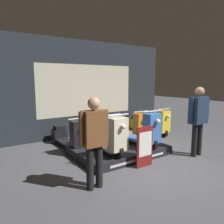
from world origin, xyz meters
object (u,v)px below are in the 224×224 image
(scooter_display_right, at_px, (136,130))
(scooter_backrow_1, at_px, (101,131))
(scooter_backrow_0, at_px, (69,136))
(scooter_backrow_3, at_px, (151,123))
(person_left_browsing, at_px, (94,136))
(scooter_backrow_2, at_px, (128,127))
(person_right_browsing, at_px, (198,115))
(price_sign_board, at_px, (145,147))
(scooter_display_left, at_px, (103,136))

(scooter_display_right, relative_size, scooter_backrow_1, 1.00)
(scooter_backrow_0, bearing_deg, scooter_display_right, -40.58)
(scooter_backrow_1, relative_size, scooter_backrow_3, 1.00)
(person_left_browsing, bearing_deg, scooter_display_right, 30.40)
(scooter_backrow_2, distance_m, person_left_browsing, 3.52)
(scooter_backrow_1, relative_size, person_right_browsing, 1.02)
(scooter_backrow_1, bearing_deg, person_left_browsing, -124.10)
(scooter_display_right, bearing_deg, price_sign_board, -119.96)
(scooter_backrow_0, xyz_separation_m, scooter_backrow_3, (3.10, 0.00, 0.00))
(scooter_backrow_1, bearing_deg, scooter_backrow_3, 0.00)
(scooter_backrow_3, bearing_deg, scooter_backrow_2, 180.00)
(scooter_display_right, relative_size, person_left_browsing, 1.09)
(scooter_backrow_0, distance_m, person_left_browsing, 2.44)
(scooter_backrow_3, bearing_deg, scooter_backrow_1, 180.00)
(scooter_display_right, distance_m, price_sign_board, 1.04)
(scooter_display_left, distance_m, scooter_display_right, 1.02)
(scooter_display_left, bearing_deg, person_right_browsing, -28.43)
(scooter_backrow_2, xyz_separation_m, price_sign_board, (-1.20, -2.08, 0.10))
(person_left_browsing, bearing_deg, scooter_display_left, 51.60)
(scooter_backrow_0, xyz_separation_m, price_sign_board, (0.86, -2.08, 0.10))
(price_sign_board, bearing_deg, scooter_backrow_1, 85.39)
(scooter_backrow_1, bearing_deg, person_right_browsing, -58.76)
(scooter_display_right, distance_m, scooter_backrow_2, 1.38)
(scooter_display_left, height_order, scooter_backrow_1, scooter_display_left)
(scooter_display_right, distance_m, scooter_backrow_1, 1.25)
(scooter_display_left, xyz_separation_m, scooter_display_right, (1.02, 0.00, 0.00))
(scooter_backrow_2, bearing_deg, scooter_backrow_1, 180.00)
(scooter_display_left, height_order, person_left_browsing, person_left_browsing)
(scooter_backrow_2, height_order, price_sign_board, scooter_backrow_2)
(scooter_backrow_1, relative_size, scooter_backrow_2, 1.00)
(scooter_display_left, height_order, scooter_display_right, same)
(scooter_backrow_3, bearing_deg, scooter_display_left, -156.60)
(person_right_browsing, relative_size, price_sign_board, 1.92)
(scooter_backrow_2, height_order, person_right_browsing, person_right_browsing)
(scooter_display_left, height_order, scooter_backrow_0, scooter_display_left)
(scooter_backrow_0, distance_m, scooter_backrow_2, 2.06)
(scooter_display_right, distance_m, person_right_browsing, 1.60)
(scooter_backrow_0, bearing_deg, scooter_display_left, -73.09)
(scooter_backrow_3, xyz_separation_m, person_right_browsing, (-0.67, -2.30, 0.68))
(person_right_browsing, height_order, price_sign_board, person_right_browsing)
(scooter_display_right, distance_m, scooter_backrow_0, 1.83)
(scooter_display_left, bearing_deg, scooter_backrow_3, 23.40)
(scooter_display_right, bearing_deg, person_right_browsing, -46.92)
(price_sign_board, bearing_deg, scooter_backrow_3, 43.01)
(person_left_browsing, bearing_deg, price_sign_board, 9.08)
(scooter_backrow_0, bearing_deg, price_sign_board, -67.46)
(scooter_backrow_3, distance_m, price_sign_board, 3.05)
(scooter_display_left, distance_m, scooter_backrow_0, 1.26)
(scooter_backrow_0, bearing_deg, person_left_browsing, -102.91)
(person_left_browsing, relative_size, price_sign_board, 1.80)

